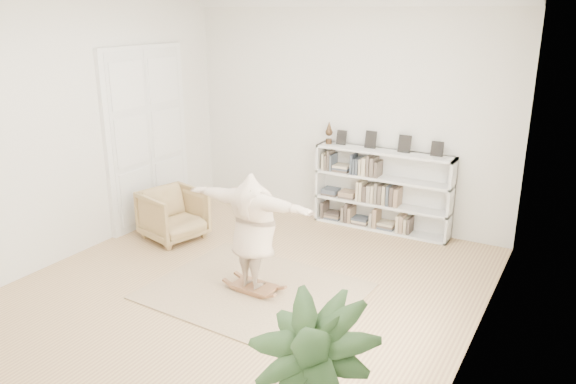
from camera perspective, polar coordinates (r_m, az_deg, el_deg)
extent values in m
plane|color=#9E7451|center=(7.22, -4.39, -9.85)|extent=(6.00, 6.00, 0.00)
plane|color=silver|center=(9.16, 5.90, 8.05)|extent=(5.50, 0.00, 5.50)
plane|color=silver|center=(4.54, -26.50, -4.17)|extent=(5.50, 0.00, 5.50)
plane|color=silver|center=(8.41, -20.57, 6.10)|extent=(0.00, 6.00, 6.00)
plane|color=silver|center=(5.57, 19.39, 0.59)|extent=(0.00, 6.00, 6.00)
cube|color=white|center=(8.97, 6.11, 18.81)|extent=(5.50, 0.12, 0.18)
cube|color=white|center=(9.33, -14.10, 5.27)|extent=(0.08, 1.78, 2.92)
cube|color=silver|center=(9.04, -15.73, 4.74)|extent=(0.06, 0.78, 2.80)
cube|color=silver|center=(9.60, -12.38, 5.75)|extent=(0.06, 0.78, 2.80)
cube|color=silver|center=(9.39, 3.36, 1.14)|extent=(0.04, 0.35, 1.30)
cube|color=silver|center=(8.71, 16.21, -0.94)|extent=(0.04, 0.35, 1.30)
cube|color=silver|center=(9.13, 9.88, 0.40)|extent=(2.20, 0.04, 1.30)
cube|color=silver|center=(9.20, 9.34, -3.60)|extent=(2.20, 0.35, 0.04)
cube|color=silver|center=(9.06, 9.47, -1.18)|extent=(2.20, 0.35, 0.04)
cube|color=silver|center=(8.93, 9.61, 1.42)|extent=(2.20, 0.35, 0.04)
cube|color=silver|center=(8.82, 9.75, 4.04)|extent=(2.20, 0.35, 0.04)
cube|color=black|center=(9.10, 5.46, 5.56)|extent=(0.18, 0.07, 0.24)
cube|color=black|center=(8.92, 8.40, 5.18)|extent=(0.18, 0.07, 0.24)
cube|color=black|center=(8.74, 11.76, 4.74)|extent=(0.18, 0.07, 0.24)
cube|color=black|center=(8.61, 14.92, 4.30)|extent=(0.18, 0.07, 0.24)
imported|color=tan|center=(8.77, -11.55, -2.26)|extent=(1.03, 1.02, 0.78)
cube|color=tan|center=(7.16, -3.44, -10.02)|extent=(2.60, 2.12, 0.02)
cube|color=brown|center=(7.13, -3.45, -9.52)|extent=(0.56, 0.35, 0.03)
cube|color=brown|center=(7.14, -3.45, -9.79)|extent=(0.37, 0.07, 0.04)
cube|color=brown|center=(7.14, -3.45, -9.79)|extent=(0.37, 0.07, 0.04)
cube|color=brown|center=(7.13, -3.45, -9.52)|extent=(0.22, 0.06, 0.11)
cube|color=brown|center=(7.13, -3.45, -9.52)|extent=(0.22, 0.06, 0.11)
imported|color=beige|center=(6.80, -3.57, -3.64)|extent=(1.82, 0.58, 1.46)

